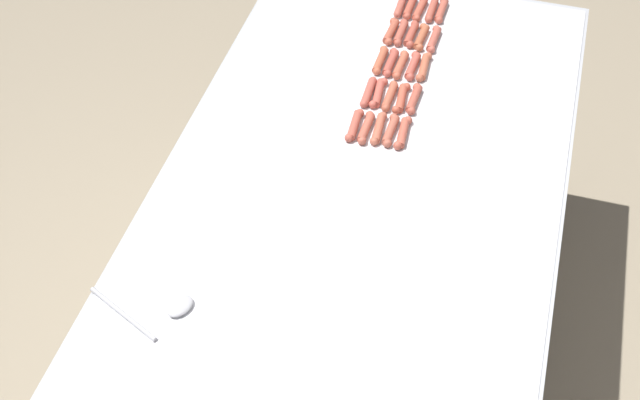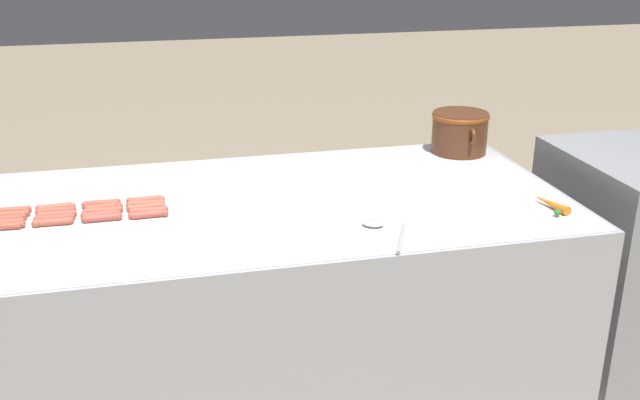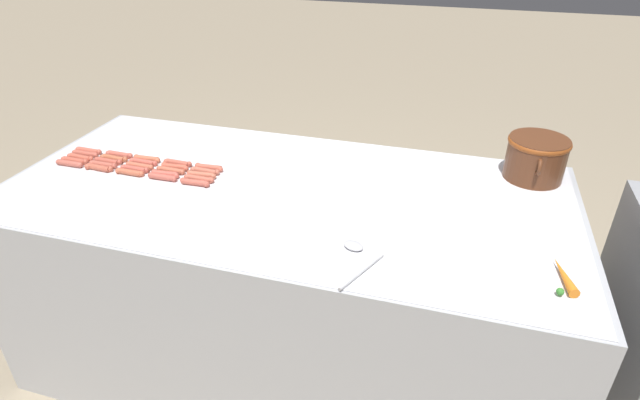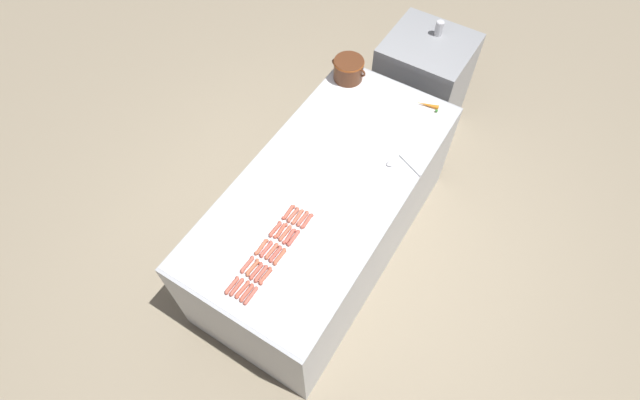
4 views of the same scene
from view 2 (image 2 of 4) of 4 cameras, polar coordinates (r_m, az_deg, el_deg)
The scene contains 25 objects.
griddle_counter at distance 2.76m, azimuth -5.10°, elevation -9.11°, with size 1.06×2.24×0.92m.
back_cabinet at distance 3.32m, azimuth 23.77°, elevation -4.87°, with size 0.71×0.68×0.99m, color #939599.
hot_dog_1 at distance 2.65m, azimuth -23.08°, elevation -0.76°, with size 0.03×0.13×0.02m.
hot_dog_2 at distance 2.63m, azimuth -20.04°, elevation -0.54°, with size 0.03×0.13×0.02m.
hot_dog_3 at distance 2.61m, azimuth -16.78°, elevation -0.26°, with size 0.03×0.13×0.02m.
hot_dog_4 at distance 2.60m, azimuth -13.53°, elevation -0.00°, with size 0.03×0.13×0.02m.
hot_dog_6 at distance 2.62m, azimuth -23.19°, elevation -1.07°, with size 0.03×0.13×0.02m.
hot_dog_7 at distance 2.59m, azimuth -20.02°, elevation -0.80°, with size 0.03×0.13×0.02m.
hot_dog_8 at distance 2.58m, azimuth -16.65°, elevation -0.53°, with size 0.03×0.13×0.02m.
hot_dog_9 at distance 2.57m, azimuth -13.53°, elevation -0.28°, with size 0.03×0.13×0.02m.
hot_dog_11 at distance 2.59m, azimuth -23.43°, elevation -1.33°, with size 0.03×0.13×0.02m.
hot_dog_12 at distance 2.56m, azimuth -19.97°, elevation -1.09°, with size 0.03×0.13×0.02m.
hot_dog_13 at distance 2.55m, azimuth -16.67°, elevation -0.80°, with size 0.03×0.13×0.02m.
hot_dog_14 at distance 2.54m, azimuth -13.48°, elevation -0.54°, with size 0.03×0.13×0.02m.
hot_dog_16 at distance 2.56m, azimuth -23.54°, elevation -1.64°, with size 0.03×0.13×0.02m.
hot_dog_17 at distance 2.53m, azimuth -20.11°, elevation -1.35°, with size 0.03×0.13×0.02m.
hot_dog_18 at distance 2.51m, azimuth -16.81°, elevation -1.11°, with size 0.03×0.13×0.02m.
hot_dog_19 at distance 2.51m, azimuth -13.31°, elevation -0.82°, with size 0.03×0.13×0.02m.
hot_dog_21 at distance 2.53m, azimuth -23.58°, elevation -1.89°, with size 0.03×0.13×0.02m.
hot_dog_22 at distance 2.50m, azimuth -20.22°, elevation -1.63°, with size 0.03×0.13×0.02m.
hot_dog_23 at distance 2.49m, azimuth -16.74°, elevation -1.35°, with size 0.03×0.13×0.02m.
hot_dog_24 at distance 2.47m, azimuth -13.32°, elevation -1.10°, with size 0.03×0.13×0.02m.
bean_pot at distance 3.13m, azimuth 10.91°, elevation 5.42°, with size 0.30×0.24×0.17m.
serving_spoon at distance 2.32m, azimuth 4.91°, elevation -2.22°, with size 0.26×0.15×0.02m.
carrot at distance 2.61m, azimuth 17.61°, elevation -0.27°, with size 0.18×0.07×0.03m.
Camera 2 is at (2.37, -0.31, 1.85)m, focal length 40.80 mm.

